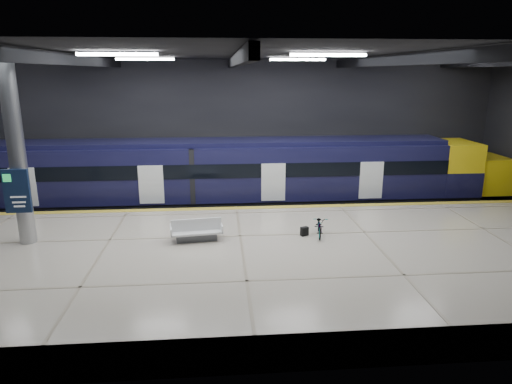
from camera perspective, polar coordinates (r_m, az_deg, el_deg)
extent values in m
plane|color=black|center=(19.30, -2.12, -7.52)|extent=(30.00, 30.00, 0.00)
cube|color=black|center=(26.06, -3.06, 7.45)|extent=(30.00, 0.10, 8.00)
cube|color=black|center=(10.41, -0.18, -3.84)|extent=(30.00, 0.10, 8.00)
cube|color=black|center=(17.86, -2.37, 16.95)|extent=(30.00, 16.00, 0.10)
cube|color=black|center=(18.58, -21.88, 15.09)|extent=(0.25, 16.00, 0.40)
cube|color=black|center=(17.86, -2.36, 16.15)|extent=(0.25, 16.00, 0.40)
cube|color=black|center=(19.09, 16.65, 15.48)|extent=(0.25, 16.00, 0.40)
cube|color=white|center=(16.16, -16.94, 16.15)|extent=(2.60, 0.18, 0.10)
cube|color=white|center=(16.29, 9.03, 16.57)|extent=(2.60, 0.18, 0.10)
cube|color=white|center=(22.07, -13.70, 15.84)|extent=(2.60, 0.18, 0.10)
cube|color=white|center=(22.17, 5.24, 16.17)|extent=(2.60, 0.18, 0.10)
cube|color=white|center=(24.36, 22.28, 15.05)|extent=(2.60, 0.18, 0.10)
cube|color=#BBB09E|center=(16.79, -1.72, -9.02)|extent=(30.00, 11.00, 1.10)
cube|color=gold|center=(21.52, -2.50, -2.02)|extent=(30.00, 0.40, 0.01)
cube|color=gray|center=(23.76, -2.68, -2.97)|extent=(30.00, 0.08, 0.16)
cube|color=gray|center=(25.14, -2.81, -1.97)|extent=(30.00, 0.08, 0.16)
cube|color=black|center=(24.30, -5.31, -1.46)|extent=(24.00, 2.58, 0.80)
cube|color=black|center=(23.87, -5.41, 2.64)|extent=(24.00, 2.80, 2.75)
cube|color=black|center=(23.60, -5.49, 6.19)|extent=(24.00, 2.30, 0.24)
cube|color=black|center=(22.43, -5.45, 2.57)|extent=(24.00, 0.04, 0.70)
cube|color=white|center=(22.72, 2.17, 1.23)|extent=(1.20, 0.05, 1.90)
cube|color=yellow|center=(27.04, 23.36, 2.92)|extent=(2.00, 2.80, 2.75)
ellipsoid|color=yellow|center=(28.44, 27.89, 1.96)|extent=(3.60, 2.52, 1.90)
cube|color=black|center=(27.15, 23.96, 3.28)|extent=(1.60, 2.38, 0.80)
cube|color=#595B60|center=(17.59, -7.43, -5.57)|extent=(1.57, 0.66, 0.28)
cube|color=white|center=(17.51, -7.45, -4.90)|extent=(1.98, 1.03, 0.08)
cube|color=white|center=(17.43, -7.48, -4.08)|extent=(1.90, 0.31, 0.47)
cube|color=white|center=(17.44, -10.59, -4.72)|extent=(0.15, 0.81, 0.28)
cube|color=white|center=(17.56, -4.37, -4.36)|extent=(0.15, 0.81, 0.28)
imported|color=#99999E|center=(18.07, 7.97, -4.15)|extent=(0.79, 1.61, 0.81)
cube|color=black|center=(18.02, 6.07, -4.91)|extent=(0.35, 0.29, 0.35)
cylinder|color=#9EA0A5|center=(18.52, -27.74, 4.47)|extent=(0.60, 0.60, 6.90)
cube|color=#0F1D39|center=(18.39, -27.73, 0.10)|extent=(0.90, 0.12, 1.60)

